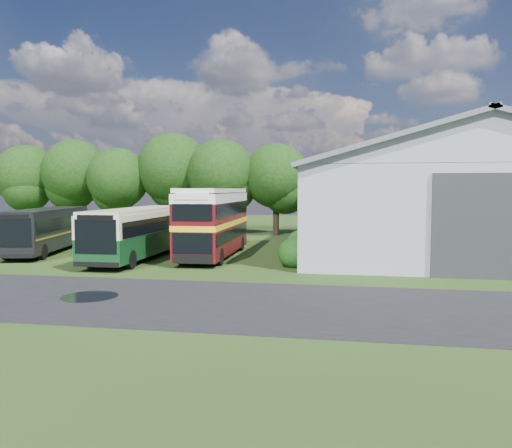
% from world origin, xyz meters
% --- Properties ---
extents(ground, '(120.00, 120.00, 0.00)m').
position_xyz_m(ground, '(0.00, 0.00, 0.00)').
color(ground, '#1E3511').
rests_on(ground, ground).
extents(asphalt_road, '(60.00, 8.00, 0.02)m').
position_xyz_m(asphalt_road, '(3.00, -3.00, 0.00)').
color(asphalt_road, black).
rests_on(asphalt_road, ground).
extents(puddle, '(2.20, 2.20, 0.01)m').
position_xyz_m(puddle, '(-1.50, -3.00, 0.00)').
color(puddle, black).
rests_on(puddle, ground).
extents(storage_shed, '(18.80, 24.80, 8.15)m').
position_xyz_m(storage_shed, '(15.00, 15.98, 4.17)').
color(storage_shed, gray).
rests_on(storage_shed, ground).
extents(tree_far_left, '(6.12, 6.12, 8.64)m').
position_xyz_m(tree_far_left, '(-23.00, 24.00, 5.56)').
color(tree_far_left, black).
rests_on(tree_far_left, ground).
extents(tree_left_a, '(6.46, 6.46, 9.12)m').
position_xyz_m(tree_left_a, '(-18.00, 24.50, 5.87)').
color(tree_left_a, black).
rests_on(tree_left_a, ground).
extents(tree_left_b, '(5.78, 5.78, 8.16)m').
position_xyz_m(tree_left_b, '(-13.00, 23.50, 5.25)').
color(tree_left_b, black).
rests_on(tree_left_b, ground).
extents(tree_mid, '(6.80, 6.80, 9.60)m').
position_xyz_m(tree_mid, '(-8.00, 24.80, 6.18)').
color(tree_mid, black).
rests_on(tree_mid, ground).
extents(tree_right_a, '(6.26, 6.26, 8.83)m').
position_xyz_m(tree_right_a, '(-3.00, 23.80, 5.69)').
color(tree_right_a, black).
rests_on(tree_right_a, ground).
extents(tree_right_b, '(5.98, 5.98, 8.45)m').
position_xyz_m(tree_right_b, '(2.00, 24.60, 5.44)').
color(tree_right_b, black).
rests_on(tree_right_b, ground).
extents(shrub_front, '(1.70, 1.70, 1.70)m').
position_xyz_m(shrub_front, '(5.60, 6.00, 0.00)').
color(shrub_front, '#194714').
rests_on(shrub_front, ground).
extents(shrub_mid, '(1.60, 1.60, 1.60)m').
position_xyz_m(shrub_mid, '(5.60, 8.00, 0.00)').
color(shrub_mid, '#194714').
rests_on(shrub_mid, ground).
extents(shrub_back, '(1.80, 1.80, 1.80)m').
position_xyz_m(shrub_back, '(5.60, 10.00, 0.00)').
color(shrub_back, '#194714').
rests_on(shrub_back, ground).
extents(bus_green_single, '(2.81, 11.22, 3.08)m').
position_xyz_m(bus_green_single, '(-4.06, 7.67, 1.64)').
color(bus_green_single, black).
rests_on(bus_green_single, ground).
extents(bus_maroon_double, '(2.86, 10.04, 4.28)m').
position_xyz_m(bus_maroon_double, '(0.25, 9.21, 2.14)').
color(bus_maroon_double, black).
rests_on(bus_maroon_double, ground).
extents(bus_dark_single, '(4.77, 10.89, 2.93)m').
position_xyz_m(bus_dark_single, '(-11.42, 9.48, 1.56)').
color(bus_dark_single, black).
rests_on(bus_dark_single, ground).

